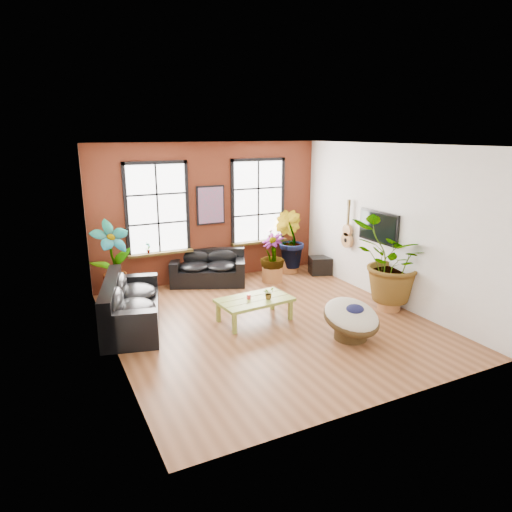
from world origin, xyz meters
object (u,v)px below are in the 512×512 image
at_px(coffee_table, 255,301).
at_px(papasan_chair, 351,318).
at_px(sofa_left, 129,306).
at_px(sofa_back, 208,269).

height_order(coffee_table, papasan_chair, papasan_chair).
bearing_deg(sofa_left, sofa_back, -37.67).
bearing_deg(papasan_chair, sofa_back, 99.81).
bearing_deg(sofa_back, coffee_table, -66.38).
bearing_deg(sofa_left, coffee_table, -95.81).
relative_size(sofa_left, coffee_table, 1.67).
relative_size(sofa_back, coffee_table, 1.32).
bearing_deg(sofa_left, papasan_chair, -109.50).
bearing_deg(coffee_table, sofa_left, 154.66).
relative_size(sofa_back, sofa_left, 0.79).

